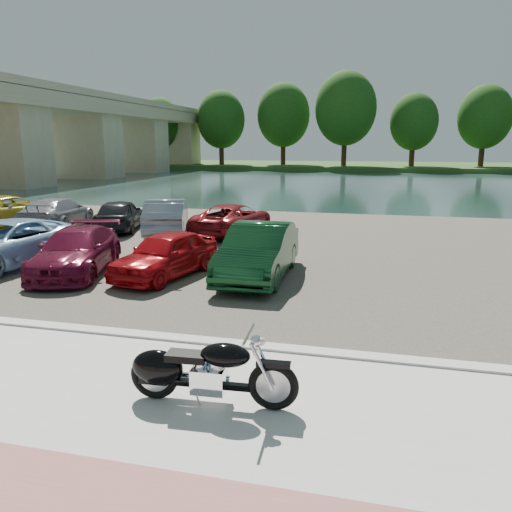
{
  "coord_description": "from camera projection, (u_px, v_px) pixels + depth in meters",
  "views": [
    {
      "loc": [
        1.94,
        -5.87,
        3.54
      ],
      "look_at": [
        -0.65,
        4.65,
        1.1
      ],
      "focal_mm": 35.0,
      "sensor_mm": 36.0,
      "label": 1
    }
  ],
  "objects": [
    {
      "name": "car_9",
      "position": [
        167.0,
        216.0,
        19.71
      ],
      "size": [
        2.77,
        4.51,
        1.4
      ],
      "primitive_type": "imported",
      "rotation": [
        0.0,
        0.0,
        3.47
      ],
      "color": "slate",
      "rests_on": "parking_lot"
    },
    {
      "name": "motorcycle",
      "position": [
        197.0,
        371.0,
        6.7
      ],
      "size": [
        2.33,
        0.75,
        1.05
      ],
      "rotation": [
        0.0,
        0.0,
        0.06
      ],
      "color": "black",
      "rests_on": "promenade"
    },
    {
      "name": "bridge",
      "position": [
        82.0,
        124.0,
        50.97
      ],
      "size": [
        7.0,
        56.0,
        8.55
      ],
      "color": "tan",
      "rests_on": "ground"
    },
    {
      "name": "far_bank",
      "position": [
        367.0,
        166.0,
        74.94
      ],
      "size": [
        120.0,
        24.0,
        0.6
      ],
      "primitive_type": "cube",
      "color": "#1D4217",
      "rests_on": "ground"
    },
    {
      "name": "car_2",
      "position": [
        7.0,
        244.0,
        14.51
      ],
      "size": [
        3.0,
        5.11,
        1.33
      ],
      "primitive_type": "imported",
      "rotation": [
        0.0,
        0.0,
        -0.17
      ],
      "color": "#99BFDF",
      "rests_on": "parking_lot"
    },
    {
      "name": "car_7",
      "position": [
        56.0,
        213.0,
        20.76
      ],
      "size": [
        2.85,
        4.93,
        1.34
      ],
      "primitive_type": "imported",
      "rotation": [
        0.0,
        0.0,
        3.36
      ],
      "color": "gray",
      "rests_on": "parking_lot"
    },
    {
      "name": "ground",
      "position": [
        221.0,
        410.0,
        6.79
      ],
      "size": [
        200.0,
        200.0,
        0.0
      ],
      "primitive_type": "plane",
      "color": "#595447",
      "rests_on": "ground"
    },
    {
      "name": "car_10",
      "position": [
        233.0,
        219.0,
        19.62
      ],
      "size": [
        2.56,
        4.62,
        1.22
      ],
      "primitive_type": "imported",
      "rotation": [
        0.0,
        0.0,
        3.02
      ],
      "color": "maroon",
      "rests_on": "parking_lot"
    },
    {
      "name": "car_6",
      "position": [
        11.0,
        211.0,
        21.56
      ],
      "size": [
        3.66,
        5.32,
        1.35
      ],
      "primitive_type": "imported",
      "rotation": [
        0.0,
        0.0,
        2.82
      ],
      "color": "gold",
      "rests_on": "parking_lot"
    },
    {
      "name": "car_5",
      "position": [
        259.0,
        251.0,
        13.23
      ],
      "size": [
        1.58,
        4.37,
        1.43
      ],
      "primitive_type": "imported",
      "rotation": [
        0.0,
        0.0,
        0.02
      ],
      "color": "#0F391B",
      "rests_on": "parking_lot"
    },
    {
      "name": "river",
      "position": [
        357.0,
        184.0,
        44.69
      ],
      "size": [
        120.0,
        40.0,
        0.0
      ],
      "primitive_type": "cube",
      "color": "#1A302D",
      "rests_on": "ground"
    },
    {
      "name": "car_4",
      "position": [
        166.0,
        254.0,
        13.37
      ],
      "size": [
        2.2,
        3.82,
        1.22
      ],
      "primitive_type": "imported",
      "rotation": [
        0.0,
        0.0,
        -0.22
      ],
      "color": "#A60B11",
      "rests_on": "parking_lot"
    },
    {
      "name": "car_3",
      "position": [
        76.0,
        251.0,
        13.79
      ],
      "size": [
        2.75,
        4.51,
        1.22
      ],
      "primitive_type": "imported",
      "rotation": [
        0.0,
        0.0,
        0.26
      ],
      "color": "#5D0D26",
      "rests_on": "parking_lot"
    },
    {
      "name": "car_8",
      "position": [
        120.0,
        215.0,
        20.62
      ],
      "size": [
        2.53,
        4.08,
        1.3
      ],
      "primitive_type": "imported",
      "rotation": [
        0.0,
        0.0,
        3.42
      ],
      "color": "black",
      "rests_on": "parking_lot"
    },
    {
      "name": "promenade",
      "position": [
        195.0,
        449.0,
        5.83
      ],
      "size": [
        60.0,
        6.0,
        0.1
      ],
      "primitive_type": "cube",
      "color": "#BBB9B0",
      "rests_on": "ground"
    },
    {
      "name": "kerb",
      "position": [
        256.0,
        348.0,
        8.67
      ],
      "size": [
        60.0,
        0.3,
        0.14
      ],
      "primitive_type": "cube",
      "color": "#BBB9B0",
      "rests_on": "ground"
    },
    {
      "name": "far_trees",
      "position": [
        402.0,
        114.0,
        66.46
      ],
      "size": [
        70.25,
        10.68,
        12.52
      ],
      "color": "#331F12",
      "rests_on": "far_bank"
    },
    {
      "name": "parking_lot",
      "position": [
        318.0,
        248.0,
        17.21
      ],
      "size": [
        60.0,
        18.0,
        0.04
      ],
      "primitive_type": "cube",
      "color": "#3E3A32",
      "rests_on": "ground"
    }
  ]
}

